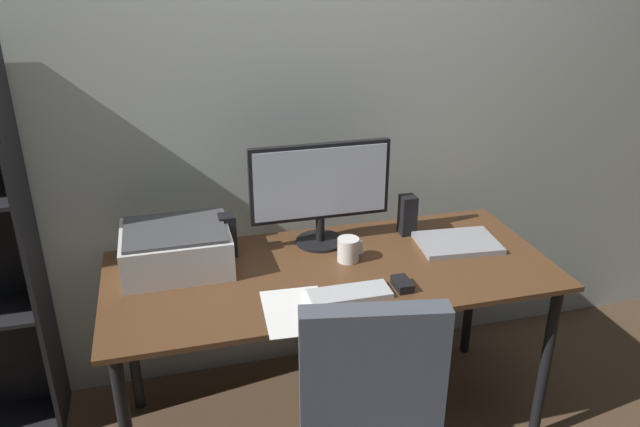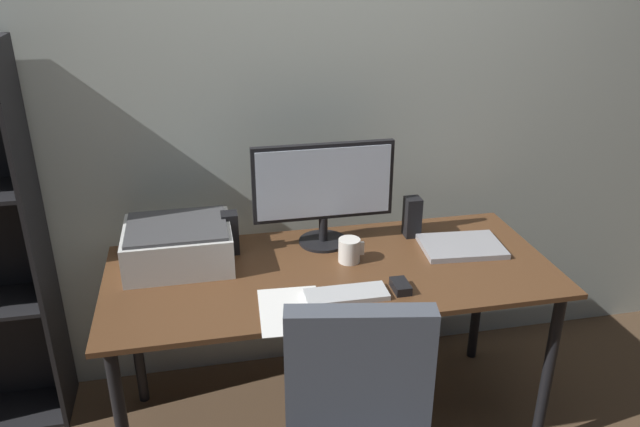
{
  "view_description": "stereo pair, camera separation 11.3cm",
  "coord_description": "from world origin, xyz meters",
  "px_view_note": "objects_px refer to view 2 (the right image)",
  "views": [
    {
      "loc": [
        -0.57,
        -1.99,
        1.88
      ],
      "look_at": [
        -0.04,
        0.01,
        0.97
      ],
      "focal_mm": 34.77,
      "sensor_mm": 36.0,
      "label": 1
    },
    {
      "loc": [
        -0.46,
        -2.01,
        1.88
      ],
      "look_at": [
        -0.04,
        0.01,
        0.97
      ],
      "focal_mm": 34.77,
      "sensor_mm": 36.0,
      "label": 2
    }
  ],
  "objects_px": {
    "coffee_mug": "(349,250)",
    "monitor": "(323,187)",
    "mouse": "(401,286)",
    "laptop": "(461,246)",
    "printer": "(178,244)",
    "speaker_left": "(230,233)",
    "keyboard": "(346,294)",
    "desk": "(331,287)",
    "speaker_right": "(412,217)"
  },
  "relations": [
    {
      "from": "desk",
      "to": "printer",
      "type": "distance_m",
      "value": 0.61
    },
    {
      "from": "keyboard",
      "to": "speaker_left",
      "type": "distance_m",
      "value": 0.57
    },
    {
      "from": "desk",
      "to": "keyboard",
      "type": "xyz_separation_m",
      "value": [
        0.01,
        -0.21,
        0.09
      ]
    },
    {
      "from": "laptop",
      "to": "printer",
      "type": "relative_size",
      "value": 0.8
    },
    {
      "from": "speaker_left",
      "to": "printer",
      "type": "relative_size",
      "value": 0.43
    },
    {
      "from": "coffee_mug",
      "to": "laptop",
      "type": "distance_m",
      "value": 0.47
    },
    {
      "from": "keyboard",
      "to": "speaker_left",
      "type": "bearing_deg",
      "value": 131.41
    },
    {
      "from": "laptop",
      "to": "speaker_left",
      "type": "distance_m",
      "value": 0.93
    },
    {
      "from": "speaker_left",
      "to": "coffee_mug",
      "type": "bearing_deg",
      "value": -21.02
    },
    {
      "from": "monitor",
      "to": "printer",
      "type": "height_order",
      "value": "monitor"
    },
    {
      "from": "desk",
      "to": "printer",
      "type": "bearing_deg",
      "value": 163.53
    },
    {
      "from": "mouse",
      "to": "monitor",
      "type": "bearing_deg",
      "value": 113.86
    },
    {
      "from": "monitor",
      "to": "keyboard",
      "type": "height_order",
      "value": "monitor"
    },
    {
      "from": "desk",
      "to": "printer",
      "type": "height_order",
      "value": "printer"
    },
    {
      "from": "laptop",
      "to": "printer",
      "type": "xyz_separation_m",
      "value": [
        -1.11,
        0.11,
        0.07
      ]
    },
    {
      "from": "coffee_mug",
      "to": "speaker_right",
      "type": "height_order",
      "value": "speaker_right"
    },
    {
      "from": "monitor",
      "to": "speaker_right",
      "type": "bearing_deg",
      "value": -1.2
    },
    {
      "from": "desk",
      "to": "laptop",
      "type": "relative_size",
      "value": 5.28
    },
    {
      "from": "desk",
      "to": "printer",
      "type": "xyz_separation_m",
      "value": [
        -0.56,
        0.17,
        0.16
      ]
    },
    {
      "from": "desk",
      "to": "monitor",
      "type": "bearing_deg",
      "value": 85.96
    },
    {
      "from": "coffee_mug",
      "to": "speaker_right",
      "type": "bearing_deg",
      "value": 28.57
    },
    {
      "from": "keyboard",
      "to": "printer",
      "type": "bearing_deg",
      "value": 147.13
    },
    {
      "from": "laptop",
      "to": "desk",
      "type": "bearing_deg",
      "value": -169.24
    },
    {
      "from": "keyboard",
      "to": "coffee_mug",
      "type": "distance_m",
      "value": 0.27
    },
    {
      "from": "mouse",
      "to": "laptop",
      "type": "height_order",
      "value": "mouse"
    },
    {
      "from": "keyboard",
      "to": "mouse",
      "type": "relative_size",
      "value": 3.02
    },
    {
      "from": "laptop",
      "to": "speaker_left",
      "type": "height_order",
      "value": "speaker_left"
    },
    {
      "from": "monitor",
      "to": "speaker_right",
      "type": "xyz_separation_m",
      "value": [
        0.38,
        -0.01,
        -0.16
      ]
    },
    {
      "from": "desk",
      "to": "coffee_mug",
      "type": "relative_size",
      "value": 16.83
    },
    {
      "from": "keyboard",
      "to": "speaker_left",
      "type": "xyz_separation_m",
      "value": [
        -0.37,
        0.42,
        0.08
      ]
    },
    {
      "from": "desk",
      "to": "monitor",
      "type": "distance_m",
      "value": 0.39
    },
    {
      "from": "printer",
      "to": "speaker_right",
      "type": "bearing_deg",
      "value": 2.99
    },
    {
      "from": "coffee_mug",
      "to": "speaker_left",
      "type": "bearing_deg",
      "value": 158.98
    },
    {
      "from": "monitor",
      "to": "speaker_right",
      "type": "distance_m",
      "value": 0.41
    },
    {
      "from": "monitor",
      "to": "mouse",
      "type": "xyz_separation_m",
      "value": [
        0.19,
        -0.43,
        -0.23
      ]
    },
    {
      "from": "coffee_mug",
      "to": "printer",
      "type": "relative_size",
      "value": 0.25
    },
    {
      "from": "desk",
      "to": "mouse",
      "type": "xyz_separation_m",
      "value": [
        0.21,
        -0.2,
        0.09
      ]
    },
    {
      "from": "coffee_mug",
      "to": "monitor",
      "type": "bearing_deg",
      "value": 110.11
    },
    {
      "from": "keyboard",
      "to": "monitor",
      "type": "bearing_deg",
      "value": 89.15
    },
    {
      "from": "coffee_mug",
      "to": "laptop",
      "type": "xyz_separation_m",
      "value": [
        0.47,
        0.01,
        -0.04
      ]
    },
    {
      "from": "speaker_left",
      "to": "keyboard",
      "type": "bearing_deg",
      "value": -49.0
    },
    {
      "from": "speaker_right",
      "to": "printer",
      "type": "height_order",
      "value": "speaker_right"
    },
    {
      "from": "printer",
      "to": "coffee_mug",
      "type": "bearing_deg",
      "value": -10.57
    },
    {
      "from": "desk",
      "to": "keyboard",
      "type": "height_order",
      "value": "keyboard"
    },
    {
      "from": "keyboard",
      "to": "speaker_right",
      "type": "distance_m",
      "value": 0.58
    },
    {
      "from": "desk",
      "to": "speaker_right",
      "type": "distance_m",
      "value": 0.48
    },
    {
      "from": "coffee_mug",
      "to": "speaker_left",
      "type": "relative_size",
      "value": 0.59
    },
    {
      "from": "monitor",
      "to": "speaker_left",
      "type": "xyz_separation_m",
      "value": [
        -0.38,
        -0.01,
        -0.16
      ]
    },
    {
      "from": "desk",
      "to": "speaker_right",
      "type": "bearing_deg",
      "value": 28.8
    },
    {
      "from": "speaker_left",
      "to": "mouse",
      "type": "bearing_deg",
      "value": -36.54
    }
  ]
}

